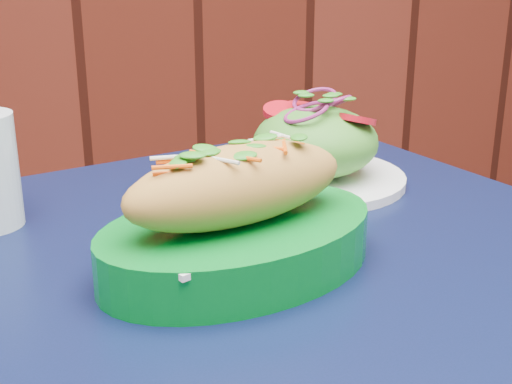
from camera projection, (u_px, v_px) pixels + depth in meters
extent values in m
cube|color=black|center=(263.00, 273.00, 0.73)|extent=(1.01, 1.01, 0.03)
cylinder|color=black|center=(318.00, 350.00, 1.28)|extent=(0.04, 0.04, 0.72)
cube|color=white|center=(238.00, 225.00, 0.69)|extent=(0.25, 0.21, 0.01)
ellipsoid|color=gold|center=(238.00, 185.00, 0.67)|extent=(0.25, 0.17, 0.08)
cylinder|color=white|center=(315.00, 178.00, 0.95)|extent=(0.24, 0.24, 0.01)
ellipsoid|color=#4C992D|center=(316.00, 141.00, 0.93)|extent=(0.16, 0.16, 0.09)
cylinder|color=red|center=(358.00, 115.00, 0.90)|extent=(0.05, 0.05, 0.01)
cylinder|color=red|center=(281.00, 107.00, 0.94)|extent=(0.05, 0.05, 0.01)
cylinder|color=red|center=(305.00, 103.00, 0.96)|extent=(0.05, 0.05, 0.01)
torus|color=#8C1E64|center=(317.00, 104.00, 0.91)|extent=(0.06, 0.06, 0.01)
torus|color=#8C1E64|center=(317.00, 101.00, 0.91)|extent=(0.06, 0.06, 0.01)
torus|color=#8C1E64|center=(317.00, 98.00, 0.91)|extent=(0.06, 0.06, 0.01)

